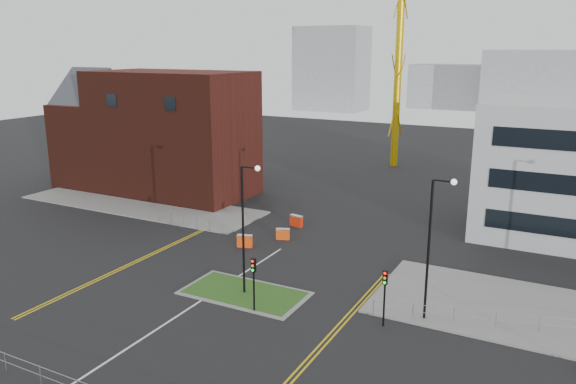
# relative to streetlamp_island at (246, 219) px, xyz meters

# --- Properties ---
(ground) EXTENTS (200.00, 200.00, 0.00)m
(ground) POSITION_rel_streetlamp_island_xyz_m (-2.22, -8.00, -5.41)
(ground) COLOR black
(ground) RESTS_ON ground
(pavement_left) EXTENTS (28.00, 8.00, 0.12)m
(pavement_left) POSITION_rel_streetlamp_island_xyz_m (-22.22, 14.00, -5.35)
(pavement_left) COLOR slate
(pavement_left) RESTS_ON ground
(pavement_right) EXTENTS (24.00, 10.00, 0.12)m
(pavement_right) POSITION_rel_streetlamp_island_xyz_m (19.78, 6.00, -5.35)
(pavement_right) COLOR slate
(pavement_right) RESTS_ON ground
(island_kerb) EXTENTS (8.60, 4.60, 0.08)m
(island_kerb) POSITION_rel_streetlamp_island_xyz_m (-0.22, 0.00, -5.37)
(island_kerb) COLOR slate
(island_kerb) RESTS_ON ground
(grass_island) EXTENTS (8.00, 4.00, 0.12)m
(grass_island) POSITION_rel_streetlamp_island_xyz_m (-0.22, 0.00, -5.35)
(grass_island) COLOR #21531B
(grass_island) RESTS_ON ground
(brick_building) EXTENTS (24.20, 10.07, 14.24)m
(brick_building) POSITION_rel_streetlamp_island_xyz_m (-25.19, 20.00, 1.44)
(brick_building) COLOR #411810
(brick_building) RESTS_ON ground
(streetlamp_island) EXTENTS (1.46, 0.36, 9.18)m
(streetlamp_island) POSITION_rel_streetlamp_island_xyz_m (0.00, 0.00, 0.00)
(streetlamp_island) COLOR black
(streetlamp_island) RESTS_ON ground
(streetlamp_right_near) EXTENTS (1.46, 0.36, 9.18)m
(streetlamp_right_near) POSITION_rel_streetlamp_island_xyz_m (12.00, 2.00, 0.00)
(streetlamp_right_near) COLOR black
(streetlamp_right_near) RESTS_ON ground
(traffic_light_island) EXTENTS (0.28, 0.33, 3.65)m
(traffic_light_island) POSITION_rel_streetlamp_island_xyz_m (1.78, -2.02, -2.85)
(traffic_light_island) COLOR black
(traffic_light_island) RESTS_ON ground
(traffic_light_right) EXTENTS (0.28, 0.33, 3.65)m
(traffic_light_right) POSITION_rel_streetlamp_island_xyz_m (9.78, -0.02, -2.85)
(traffic_light_right) COLOR black
(traffic_light_right) RESTS_ON ground
(railing_front) EXTENTS (24.05, 0.05, 1.10)m
(railing_front) POSITION_rel_streetlamp_island_xyz_m (-2.22, -14.00, -4.63)
(railing_front) COLOR gray
(railing_front) RESTS_ON ground
(railing_left) EXTENTS (6.05, 0.05, 1.10)m
(railing_left) POSITION_rel_streetlamp_island_xyz_m (-13.22, 10.00, -4.67)
(railing_left) COLOR gray
(railing_left) RESTS_ON ground
(railing_right) EXTENTS (19.05, 5.05, 1.10)m
(railing_right) POSITION_rel_streetlamp_island_xyz_m (18.28, 3.50, -4.63)
(railing_right) COLOR gray
(railing_right) RESTS_ON ground
(centre_line) EXTENTS (0.15, 30.00, 0.01)m
(centre_line) POSITION_rel_streetlamp_island_xyz_m (-2.22, -6.00, -5.41)
(centre_line) COLOR silver
(centre_line) RESTS_ON ground
(yellow_left_a) EXTENTS (0.12, 24.00, 0.01)m
(yellow_left_a) POSITION_rel_streetlamp_island_xyz_m (-11.22, 2.00, -5.41)
(yellow_left_a) COLOR gold
(yellow_left_a) RESTS_ON ground
(yellow_left_b) EXTENTS (0.12, 24.00, 0.01)m
(yellow_left_b) POSITION_rel_streetlamp_island_xyz_m (-10.92, 2.00, -5.41)
(yellow_left_b) COLOR gold
(yellow_left_b) RESTS_ON ground
(yellow_right_a) EXTENTS (0.12, 20.00, 0.01)m
(yellow_right_a) POSITION_rel_streetlamp_island_xyz_m (7.28, -2.00, -5.41)
(yellow_right_a) COLOR gold
(yellow_right_a) RESTS_ON ground
(yellow_right_b) EXTENTS (0.12, 20.00, 0.01)m
(yellow_right_b) POSITION_rel_streetlamp_island_xyz_m (7.58, -2.00, -5.41)
(yellow_right_b) COLOR gold
(yellow_right_b) RESTS_ON ground
(skyline_a) EXTENTS (18.00, 12.00, 22.00)m
(skyline_a) POSITION_rel_streetlamp_island_xyz_m (-42.22, 112.00, 5.59)
(skyline_a) COLOR gray
(skyline_a) RESTS_ON ground
(skyline_b) EXTENTS (24.00, 12.00, 16.00)m
(skyline_b) POSITION_rel_streetlamp_island_xyz_m (7.78, 122.00, 2.59)
(skyline_b) COLOR gray
(skyline_b) RESTS_ON ground
(skyline_d) EXTENTS (30.00, 12.00, 12.00)m
(skyline_d) POSITION_rel_streetlamp_island_xyz_m (-10.22, 132.00, 0.59)
(skyline_d) COLOR gray
(skyline_d) RESTS_ON ground
(barrier_left) EXTENTS (1.36, 0.81, 1.09)m
(barrier_left) POSITION_rel_streetlamp_island_xyz_m (-5.17, 8.00, -4.82)
(barrier_left) COLOR #F1460D
(barrier_left) RESTS_ON ground
(barrier_mid) EXTENTS (1.37, 0.70, 1.10)m
(barrier_mid) POSITION_rel_streetlamp_island_xyz_m (-3.87, 15.16, -4.82)
(barrier_mid) COLOR red
(barrier_mid) RESTS_ON ground
(barrier_right) EXTENTS (1.26, 0.84, 1.01)m
(barrier_right) POSITION_rel_streetlamp_island_xyz_m (-3.22, 11.25, -4.87)
(barrier_right) COLOR #E1470C
(barrier_right) RESTS_ON ground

